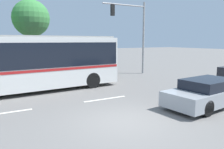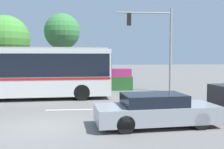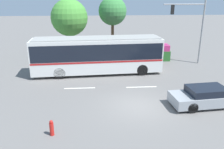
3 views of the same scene
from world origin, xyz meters
The scene contains 8 objects.
ground_plane centered at (0.00, 0.00, 0.00)m, with size 140.00×140.00×0.00m, color slate.
city_bus centered at (-2.56, 6.91, 1.88)m, with size 11.70×3.23×3.31m.
sedan_foreground centered at (4.49, -0.24, 0.62)m, with size 4.94×2.26×1.29m.
traffic_light_pole centered at (7.13, 9.52, 4.14)m, with size 4.25×0.24×6.40m.
flowering_hedge centered at (0.35, 11.07, 0.85)m, with size 10.00×1.44×1.73m.
street_tree_left centered at (-5.77, 14.97, 4.30)m, with size 4.36×4.36×6.49m.
street_tree_centre centered at (-0.62, 14.92, 5.00)m, with size 3.35×3.35×6.72m.
lane_stripe_mid centered at (0.84, 3.20, 0.01)m, with size 2.40×0.16×0.01m, color silver.
Camera 2 is at (1.87, -10.40, 2.79)m, focal length 42.50 mm.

